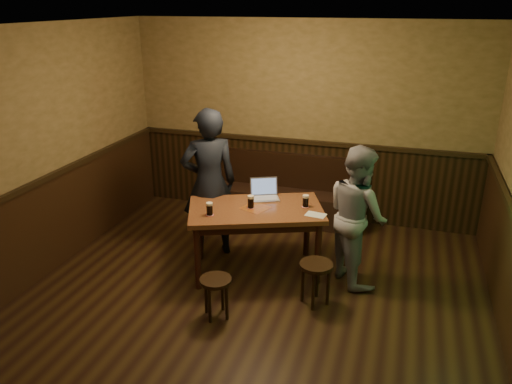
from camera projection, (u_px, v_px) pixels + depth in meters
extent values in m
cube|color=black|center=(235.00, 331.00, 4.88)|extent=(5.00, 6.00, 0.02)
cube|color=beige|center=(229.00, 29.00, 3.86)|extent=(5.00, 6.00, 0.02)
cube|color=#967C4C|center=(304.00, 122.00, 7.05)|extent=(5.00, 0.02, 2.80)
cube|color=#967C4C|center=(0.00, 170.00, 5.07)|extent=(0.02, 6.00, 2.80)
cube|color=black|center=(302.00, 179.00, 7.33)|extent=(4.98, 0.04, 1.10)
cube|color=black|center=(17.00, 245.00, 5.36)|extent=(0.04, 5.98, 1.10)
cube|color=black|center=(303.00, 142.00, 7.10)|extent=(4.98, 0.06, 0.06)
cube|color=black|center=(10.00, 196.00, 5.15)|extent=(0.06, 5.98, 0.06)
cube|color=black|center=(287.00, 205.00, 7.25)|extent=(2.20, 0.50, 0.45)
cube|color=black|center=(291.00, 170.00, 7.26)|extent=(2.20, 0.10, 0.50)
cube|color=#5F2A1B|center=(256.00, 210.00, 5.68)|extent=(1.72, 1.36, 0.05)
cube|color=#33160E|center=(256.00, 216.00, 5.71)|extent=(1.55, 1.19, 0.09)
cube|color=maroon|center=(256.00, 208.00, 5.67)|extent=(0.37, 0.37, 0.00)
cylinder|color=#33160E|center=(198.00, 258.00, 5.46)|extent=(0.08, 0.08, 0.75)
cylinder|color=#33160E|center=(199.00, 231.00, 6.10)|extent=(0.08, 0.08, 0.75)
cylinder|color=#33160E|center=(318.00, 253.00, 5.56)|extent=(0.08, 0.08, 0.75)
cylinder|color=#33160E|center=(307.00, 227.00, 6.20)|extent=(0.08, 0.08, 0.75)
cylinder|color=black|center=(216.00, 280.00, 4.95)|extent=(0.37, 0.37, 0.04)
cylinder|color=black|center=(227.00, 301.00, 4.97)|extent=(0.03, 0.03, 0.42)
cylinder|color=black|center=(223.00, 292.00, 5.13)|extent=(0.03, 0.03, 0.42)
cylinder|color=black|center=(206.00, 295.00, 5.08)|extent=(0.03, 0.03, 0.42)
cylinder|color=black|center=(210.00, 304.00, 4.92)|extent=(0.03, 0.03, 0.42)
cylinder|color=black|center=(316.00, 265.00, 5.16)|extent=(0.36, 0.36, 0.04)
cylinder|color=black|center=(328.00, 286.00, 5.21)|extent=(0.04, 0.04, 0.45)
cylinder|color=black|center=(317.00, 278.00, 5.36)|extent=(0.04, 0.04, 0.45)
cylinder|color=black|center=(303.00, 282.00, 5.27)|extent=(0.04, 0.04, 0.45)
cylinder|color=black|center=(313.00, 291.00, 5.12)|extent=(0.04, 0.04, 0.45)
cylinder|color=maroon|center=(210.00, 215.00, 5.48)|extent=(0.10, 0.10, 0.00)
cylinder|color=silver|center=(210.00, 215.00, 5.48)|extent=(0.08, 0.08, 0.00)
cylinder|color=black|center=(210.00, 210.00, 5.46)|extent=(0.07, 0.07, 0.11)
cylinder|color=beige|center=(209.00, 204.00, 5.43)|extent=(0.07, 0.07, 0.03)
cylinder|color=maroon|center=(251.00, 208.00, 5.67)|extent=(0.10, 0.10, 0.00)
cylinder|color=silver|center=(251.00, 207.00, 5.67)|extent=(0.08, 0.08, 0.00)
cylinder|color=black|center=(251.00, 203.00, 5.65)|extent=(0.07, 0.07, 0.12)
cylinder|color=beige|center=(251.00, 197.00, 5.62)|extent=(0.07, 0.07, 0.03)
cylinder|color=maroon|center=(305.00, 207.00, 5.70)|extent=(0.09, 0.09, 0.00)
cylinder|color=silver|center=(305.00, 206.00, 5.70)|extent=(0.08, 0.08, 0.00)
cylinder|color=black|center=(306.00, 202.00, 5.68)|extent=(0.07, 0.07, 0.11)
cylinder|color=beige|center=(306.00, 196.00, 5.65)|extent=(0.07, 0.07, 0.03)
cube|color=silver|center=(265.00, 199.00, 5.91)|extent=(0.39, 0.34, 0.02)
cube|color=#B2B2B7|center=(265.00, 198.00, 5.91)|extent=(0.34, 0.29, 0.00)
cube|color=silver|center=(264.00, 186.00, 5.98)|extent=(0.33, 0.20, 0.21)
cube|color=#5772A2|center=(264.00, 186.00, 5.97)|extent=(0.29, 0.17, 0.18)
cube|color=silver|center=(316.00, 215.00, 5.48)|extent=(0.24, 0.18, 0.00)
imported|color=black|center=(209.00, 184.00, 6.06)|extent=(0.81, 0.74, 1.86)
imported|color=gray|center=(357.00, 215.00, 5.52)|extent=(0.94, 0.98, 1.59)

